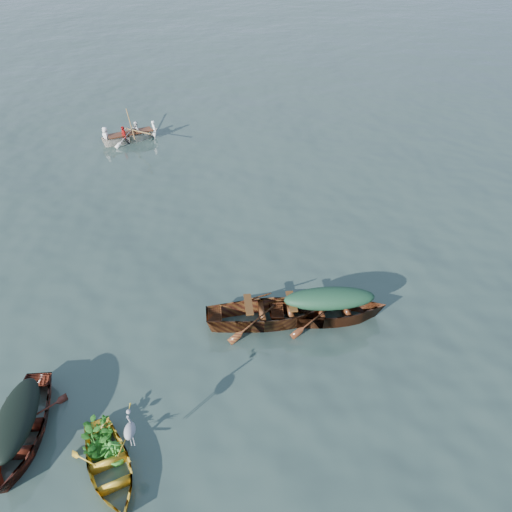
{
  "coord_description": "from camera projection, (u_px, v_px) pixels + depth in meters",
  "views": [
    {
      "loc": [
        -0.04,
        -9.55,
        9.41
      ],
      "look_at": [
        0.05,
        2.61,
        0.5
      ],
      "focal_mm": 35.0,
      "sensor_mm": 36.0,
      "label": 1
    }
  ],
  "objects": [
    {
      "name": "green_tarp_cover",
      "position": [
        330.0,
        298.0,
        13.11
      ],
      "size": [
        2.47,
        0.91,
        0.52
      ],
      "primitive_type": "ellipsoid",
      "rotation": [
        0.0,
        0.0,
        1.63
      ],
      "color": "#193E27",
      "rests_on": "green_tarp_boat"
    },
    {
      "name": "dinghy_weeds",
      "position": [
        100.0,
        431.0,
        9.98
      ],
      "size": [
        1.03,
        1.12,
        0.6
      ],
      "primitive_type": "imported",
      "rotation": [
        0.0,
        0.0,
        0.46
      ],
      "color": "#195E18",
      "rests_on": "yellow_dinghy"
    },
    {
      "name": "thwart_benches",
      "position": [
        270.0,
        306.0,
        13.13
      ],
      "size": [
        2.43,
        1.11,
        0.04
      ],
      "primitive_type": null,
      "rotation": [
        0.0,
        0.0,
        1.67
      ],
      "color": "#462910",
      "rests_on": "open_wooden_boat"
    },
    {
      "name": "oars",
      "position": [
        130.0,
        132.0,
        22.98
      ],
      "size": [
        1.76,
        2.57,
        0.06
      ],
      "primitive_type": null,
      "rotation": [
        0.0,
        0.0,
        2.07
      ],
      "color": "olive",
      "rests_on": "rowed_boat"
    },
    {
      "name": "green_tarp_boat",
      "position": [
        327.0,
        319.0,
        13.56
      ],
      "size": [
        4.48,
        1.65,
        1.03
      ],
      "primitive_type": "imported",
      "rotation": [
        0.0,
        0.0,
        1.63
      ],
      "color": "#512512",
      "rests_on": "ground"
    },
    {
      "name": "ground",
      "position": [
        255.0,
        329.0,
        13.26
      ],
      "size": [
        140.0,
        140.0,
        0.0
      ],
      "primitive_type": "plane",
      "color": "#2F433B",
      "rests_on": "ground"
    },
    {
      "name": "yellow_dinghy",
      "position": [
        111.0,
        473.0,
        9.98
      ],
      "size": [
        2.42,
        3.16,
        0.77
      ],
      "primitive_type": "imported",
      "rotation": [
        0.0,
        0.0,
        0.46
      ],
      "color": "#B19122",
      "rests_on": "ground"
    },
    {
      "name": "rowers",
      "position": [
        129.0,
        124.0,
        22.77
      ],
      "size": [
        2.76,
        2.12,
        0.76
      ],
      "primitive_type": "imported",
      "rotation": [
        0.0,
        0.0,
        2.07
      ],
      "color": "white",
      "rests_on": "rowed_boat"
    },
    {
      "name": "open_wooden_boat",
      "position": [
        270.0,
        322.0,
        13.47
      ],
      "size": [
        4.84,
        1.93,
        1.12
      ],
      "primitive_type": "imported",
      "rotation": [
        0.0,
        0.0,
        1.67
      ],
      "color": "brown",
      "rests_on": "ground"
    },
    {
      "name": "heron",
      "position": [
        131.0,
        435.0,
        9.72
      ],
      "size": [
        0.43,
        0.48,
        0.92
      ],
      "primitive_type": null,
      "rotation": [
        0.0,
        0.0,
        0.46
      ],
      "color": "#989AA0",
      "rests_on": "yellow_dinghy"
    },
    {
      "name": "rowed_boat",
      "position": [
        132.0,
        141.0,
        23.25
      ],
      "size": [
        3.8,
        2.74,
        0.85
      ],
      "primitive_type": "imported",
      "rotation": [
        0.0,
        0.0,
        2.07
      ],
      "color": "white",
      "rests_on": "ground"
    },
    {
      "name": "dark_covered_boat",
      "position": [
        25.0,
        437.0,
        10.64
      ],
      "size": [
        1.7,
        3.92,
        0.96
      ],
      "primitive_type": "imported",
      "rotation": [
        0.0,
        0.0,
        0.08
      ],
      "color": "#531E13",
      "rests_on": "ground"
    },
    {
      "name": "dark_tarp_cover",
      "position": [
        16.0,
        418.0,
        10.23
      ],
      "size": [
        0.94,
        2.16,
        0.4
      ],
      "primitive_type": "ellipsoid",
      "rotation": [
        0.0,
        0.0,
        0.08
      ],
      "color": "black",
      "rests_on": "dark_covered_boat"
    }
  ]
}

